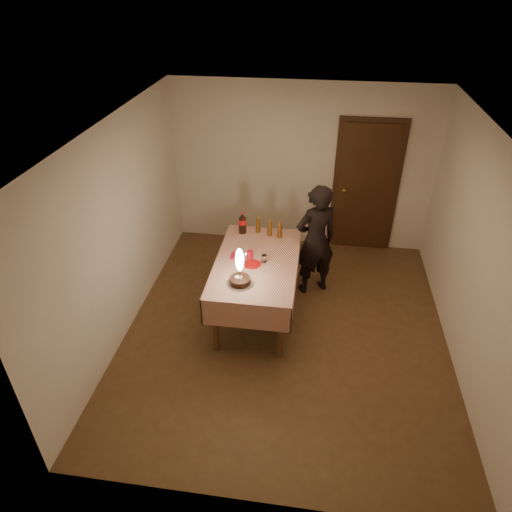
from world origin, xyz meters
name	(u,v)px	position (x,y,z in m)	size (l,w,h in m)	color
ground	(286,330)	(0.00, 0.00, 0.00)	(4.00, 4.50, 0.01)	brown
room_shell	(295,212)	(0.03, 0.08, 1.65)	(4.04, 4.54, 2.62)	beige
dining_table	(257,268)	(-0.42, 0.27, 0.73)	(1.02, 1.72, 0.84)	brown
birthday_cake	(240,274)	(-0.54, -0.22, 0.98)	(0.30, 0.30, 0.47)	white
red_plate	(252,264)	(-0.46, 0.19, 0.85)	(0.22, 0.22, 0.01)	red
red_cup	(250,255)	(-0.51, 0.33, 0.89)	(0.08, 0.08, 0.10)	red
clear_cup	(264,258)	(-0.32, 0.27, 0.89)	(0.07, 0.07, 0.09)	silver
napkin_stack	(237,256)	(-0.68, 0.33, 0.85)	(0.15, 0.15, 0.02)	red
cola_bottle	(242,223)	(-0.70, 0.94, 1.00)	(0.10, 0.10, 0.32)	black
amber_bottle_left	(258,225)	(-0.50, 0.98, 0.96)	(0.06, 0.06, 0.26)	#5F3510
amber_bottle_right	(280,230)	(-0.19, 0.89, 0.96)	(0.06, 0.06, 0.26)	#5F3510
amber_bottle_mid	(270,228)	(-0.33, 0.93, 0.96)	(0.06, 0.06, 0.26)	#5F3510
photographer	(315,240)	(0.29, 0.93, 0.81)	(0.70, 0.62, 1.62)	black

